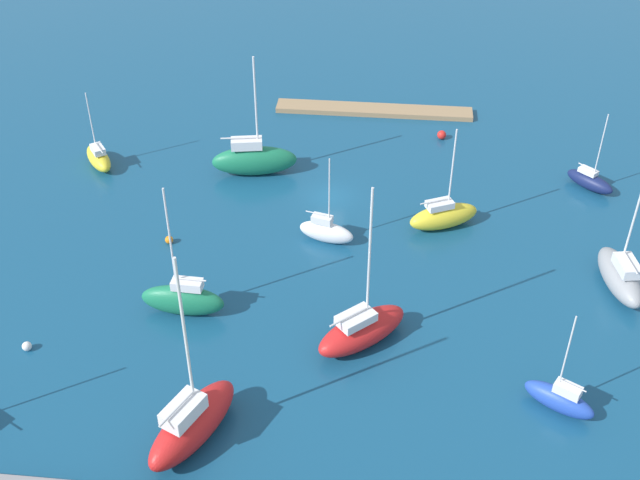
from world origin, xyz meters
The scene contains 15 objects.
water centered at (0.00, 0.00, 0.00)m, with size 160.00×160.00×0.00m, color navy.
pier_dock centered at (-3.14, -16.29, 0.25)m, with size 20.28×2.38×0.50m, color #997A56.
sailboat_green_off_beacon centered at (7.19, -3.11, 1.54)m, with size 7.96×3.49×11.46m.
sailboat_red_far_south centered at (-3.85, 18.03, 1.24)m, with size 7.10×6.77×12.68m.
sailboat_blue_outer_mooring centered at (-16.61, 22.75, 0.93)m, with size 4.69×3.57×7.72m.
sailboat_yellow_far_north centered at (-9.77, 3.55, 1.13)m, with size 6.34×4.39×9.13m.
sailboat_gray_east_end centered at (-22.73, 10.24, 1.24)m, with size 3.42×7.10×12.87m.
sailboat_navy_west_end centered at (-22.90, -3.70, 0.79)m, with size 4.34×4.14×7.48m.
sailboat_white_along_channel centered at (-0.29, 6.50, 0.99)m, with size 4.78×2.53×7.83m.
sailboat_green_center_basin centered at (9.11, 16.23, 1.33)m, with size 6.17×1.98×10.75m.
sailboat_red_mid_basin centered at (5.81, 27.44, 1.49)m, with size 5.52×8.01×13.77m.
sailboat_yellow_lone_south centered at (21.78, -2.99, 0.93)m, with size 4.16×4.85×7.36m.
mooring_buoy_white centered at (18.98, 21.04, 0.33)m, with size 0.66×0.66×0.66m, color white.
mooring_buoy_orange centered at (12.33, 8.06, 0.33)m, with size 0.66×0.66×0.66m, color orange.
mooring_buoy_red centered at (-10.01, -11.37, 0.44)m, with size 0.88×0.88×0.88m, color red.
Camera 1 is at (-5.03, 58.28, 38.88)m, focal length 44.74 mm.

